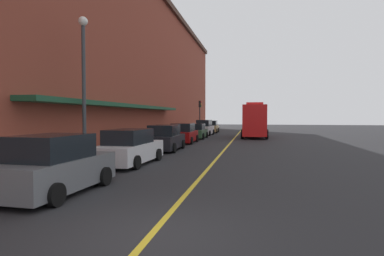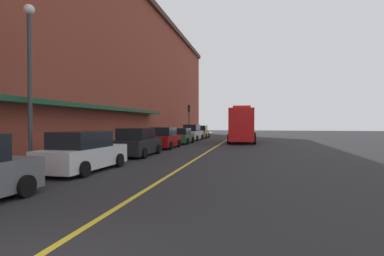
% 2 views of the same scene
% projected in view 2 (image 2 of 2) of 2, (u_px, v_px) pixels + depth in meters
% --- Properties ---
extents(ground_plane, '(112.00, 112.00, 0.00)m').
position_uv_depth(ground_plane, '(218.00, 145.00, 28.86)').
color(ground_plane, '#232326').
extents(sidewalk_left, '(2.40, 70.00, 0.15)m').
position_uv_depth(sidewalk_left, '(154.00, 144.00, 30.09)').
color(sidewalk_left, '#ADA8A0').
rests_on(sidewalk_left, ground).
extents(lane_center_stripe, '(0.16, 70.00, 0.01)m').
position_uv_depth(lane_center_stripe, '(218.00, 145.00, 28.86)').
color(lane_center_stripe, gold).
rests_on(lane_center_stripe, ground).
extents(brick_building_left, '(13.79, 64.00, 15.06)m').
position_uv_depth(brick_building_left, '(77.00, 67.00, 30.47)').
color(brick_building_left, brown).
rests_on(brick_building_left, ground).
extents(parked_car_1, '(2.17, 4.81, 1.74)m').
position_uv_depth(parked_car_1, '(84.00, 152.00, 13.60)').
color(parked_car_1, silver).
rests_on(parked_car_1, ground).
extents(parked_car_2, '(2.17, 4.64, 1.77)m').
position_uv_depth(parked_car_2, '(137.00, 143.00, 19.84)').
color(parked_car_2, black).
rests_on(parked_car_2, ground).
extents(parked_car_3, '(2.14, 4.39, 1.73)m').
position_uv_depth(parked_car_3, '(164.00, 138.00, 25.78)').
color(parked_car_3, maroon).
rests_on(parked_car_3, ground).
extents(parked_car_4, '(2.04, 4.23, 1.56)m').
position_uv_depth(parked_car_4, '(181.00, 136.00, 31.24)').
color(parked_car_4, '#2D5133').
rests_on(parked_car_4, ground).
extents(parked_car_5, '(2.07, 4.45, 1.88)m').
position_uv_depth(parked_car_5, '(192.00, 133.00, 37.07)').
color(parked_car_5, silver).
rests_on(parked_car_5, ground).
extents(parked_car_6, '(2.07, 4.58, 1.71)m').
position_uv_depth(parked_car_6, '(201.00, 132.00, 42.58)').
color(parked_car_6, '#A5844C').
rests_on(parked_car_6, ground).
extents(fire_truck, '(2.76, 8.16, 3.75)m').
position_uv_depth(fire_truck, '(243.00, 126.00, 33.06)').
color(fire_truck, red).
rests_on(fire_truck, ground).
extents(parking_meter_1, '(0.14, 0.18, 1.33)m').
position_uv_depth(parking_meter_1, '(157.00, 134.00, 28.36)').
color(parking_meter_1, '#4C4C51').
rests_on(parking_meter_1, sidewalk_left).
extents(parking_meter_2, '(0.14, 0.18, 1.33)m').
position_uv_depth(parking_meter_2, '(181.00, 131.00, 37.45)').
color(parking_meter_2, '#4C4C51').
rests_on(parking_meter_2, sidewalk_left).
extents(street_lamp_left, '(0.44, 0.44, 6.94)m').
position_uv_depth(street_lamp_left, '(30.00, 69.00, 13.12)').
color(street_lamp_left, '#33383D').
rests_on(street_lamp_left, sidewalk_left).
extents(traffic_light_near, '(0.38, 0.36, 4.30)m').
position_uv_depth(traffic_light_near, '(189.00, 115.00, 41.62)').
color(traffic_light_near, '#232326').
rests_on(traffic_light_near, sidewalk_left).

